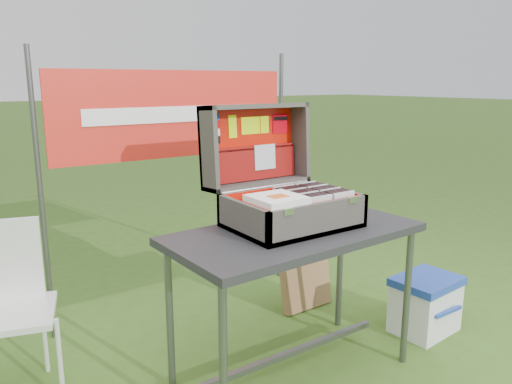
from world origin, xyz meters
TOP-DOWN VIEW (x-y plane):
  - ground at (0.00, 0.00)m, footprint 80.00×80.00m
  - table at (0.09, -0.01)m, footprint 1.28×0.68m
  - table_top at (0.09, -0.01)m, footprint 1.28×0.68m
  - table_leg_fl at (-0.48, -0.27)m, footprint 0.04×0.04m
  - table_leg_fr at (0.66, -0.27)m, footprint 0.04×0.04m
  - table_leg_bl at (-0.48, 0.24)m, footprint 0.04×0.04m
  - table_leg_br at (0.66, 0.24)m, footprint 0.04×0.04m
  - table_brace at (0.09, -0.01)m, footprint 1.11×0.03m
  - suitcase at (0.12, 0.10)m, footprint 0.62×0.60m
  - suitcase_base_bottom at (0.12, 0.04)m, footprint 0.62×0.44m
  - suitcase_base_wall_front at (0.12, -0.17)m, footprint 0.62×0.02m
  - suitcase_base_wall_back at (0.12, 0.25)m, footprint 0.62×0.02m
  - suitcase_base_wall_left at (-0.18, 0.04)m, footprint 0.02×0.44m
  - suitcase_base_wall_right at (0.42, 0.04)m, footprint 0.02×0.44m
  - suitcase_liner_floor at (0.12, 0.04)m, footprint 0.57×0.39m
  - suitcase_latch_left at (-0.08, -0.18)m, footprint 0.05×0.01m
  - suitcase_latch_right at (0.32, -0.18)m, footprint 0.05×0.01m
  - suitcase_hinge at (0.12, 0.26)m, footprint 0.55×0.02m
  - suitcase_lid_back at (0.12, 0.43)m, footprint 0.62×0.05m
  - suitcase_lid_rim_far at (0.12, 0.37)m, footprint 0.62×0.17m
  - suitcase_lid_rim_near at (0.12, 0.34)m, footprint 0.62×0.17m
  - suitcase_lid_rim_left at (-0.18, 0.36)m, footprint 0.02×0.19m
  - suitcase_lid_rim_right at (0.42, 0.36)m, footprint 0.02×0.19m
  - suitcase_lid_liner at (0.12, 0.41)m, footprint 0.56×0.03m
  - suitcase_liner_wall_front at (0.12, -0.15)m, footprint 0.57×0.01m
  - suitcase_liner_wall_back at (0.12, 0.23)m, footprint 0.57×0.01m
  - suitcase_liner_wall_left at (-0.16, 0.04)m, footprint 0.01×0.39m
  - suitcase_liner_wall_right at (0.40, 0.04)m, footprint 0.01×0.39m
  - suitcase_lid_pocket at (0.12, 0.39)m, footprint 0.55×0.04m
  - suitcase_pocket_edge at (0.12, 0.39)m, footprint 0.54×0.02m
  - suitcase_pocket_cd at (0.19, 0.37)m, footprint 0.14×0.02m
  - lid_sticker_cc_a at (-0.11, 0.42)m, footprint 0.06×0.01m
  - lid_sticker_cc_b at (-0.11, 0.41)m, footprint 0.06×0.01m
  - lid_sticker_cc_c at (-0.11, 0.41)m, footprint 0.06×0.01m
  - lid_sticker_cc_d at (-0.11, 0.41)m, footprint 0.06×0.01m
  - lid_card_neon_tall at (0.00, 0.41)m, footprint 0.05×0.01m
  - lid_card_neon_main at (0.12, 0.41)m, footprint 0.12×0.01m
  - lid_card_neon_small at (0.21, 0.41)m, footprint 0.05×0.01m
  - lid_sticker_band at (0.32, 0.41)m, footprint 0.11×0.01m
  - lid_sticker_band_bar at (0.32, 0.42)m, footprint 0.10×0.00m
  - cd_left_0 at (0.16, -0.13)m, footprint 0.14×0.01m
  - cd_left_1 at (0.16, -0.10)m, footprint 0.14×0.01m
  - cd_left_2 at (0.16, -0.08)m, footprint 0.14×0.01m
  - cd_left_3 at (0.16, -0.06)m, footprint 0.14×0.01m
  - cd_left_4 at (0.16, -0.03)m, footprint 0.14×0.01m
  - cd_left_5 at (0.16, -0.01)m, footprint 0.14×0.01m
  - cd_left_6 at (0.16, 0.02)m, footprint 0.14×0.01m
  - cd_left_7 at (0.16, 0.04)m, footprint 0.14×0.01m
  - cd_left_8 at (0.16, 0.06)m, footprint 0.14×0.01m
  - cd_left_9 at (0.16, 0.09)m, footprint 0.14×0.01m
  - cd_left_10 at (0.16, 0.11)m, footprint 0.14×0.01m
  - cd_left_11 at (0.16, 0.14)m, footprint 0.14×0.01m
  - cd_left_12 at (0.16, 0.16)m, footprint 0.14×0.01m
  - cd_right_0 at (0.31, -0.13)m, footprint 0.14×0.01m
  - cd_right_1 at (0.31, -0.10)m, footprint 0.14×0.01m
  - cd_right_2 at (0.31, -0.08)m, footprint 0.14×0.01m
  - cd_right_3 at (0.31, -0.06)m, footprint 0.14×0.01m
  - cd_right_4 at (0.31, -0.03)m, footprint 0.14×0.01m
  - cd_right_5 at (0.31, -0.01)m, footprint 0.14×0.01m
  - cd_right_6 at (0.31, 0.02)m, footprint 0.14×0.01m
  - cd_right_7 at (0.31, 0.04)m, footprint 0.14×0.01m
  - cd_right_8 at (0.31, 0.06)m, footprint 0.14×0.01m
  - cd_right_9 at (0.31, 0.09)m, footprint 0.14×0.01m
  - cd_right_10 at (0.31, 0.11)m, footprint 0.14×0.01m
  - cd_right_11 at (0.31, 0.14)m, footprint 0.14×0.01m
  - cd_right_12 at (0.31, 0.16)m, footprint 0.14×0.01m
  - songbook_0 at (-0.04, -0.04)m, footprint 0.23×0.23m
  - songbook_1 at (-0.04, -0.04)m, footprint 0.23×0.23m
  - songbook_2 at (-0.04, -0.04)m, footprint 0.23×0.23m
  - songbook_3 at (-0.04, -0.04)m, footprint 0.23×0.23m
  - songbook_4 at (-0.04, -0.04)m, footprint 0.23×0.23m
  - songbook_5 at (-0.04, -0.04)m, footprint 0.23×0.23m
  - songbook_graphic at (-0.04, -0.05)m, footprint 0.09×0.07m
  - cooler at (1.05, -0.11)m, footprint 0.42×0.33m
  - cooler_body at (1.05, -0.11)m, footprint 0.40×0.31m
  - cooler_lid at (1.05, -0.11)m, footprint 0.42×0.33m
  - cooler_handle at (1.05, -0.27)m, footprint 0.24×0.02m
  - chair at (-1.13, 0.57)m, footprint 0.49×0.52m
  - chair_seat at (-1.13, 0.57)m, footprint 0.48×0.48m
  - chair_leg_fr at (-0.97, 0.41)m, footprint 0.02×0.02m
  - chair_leg_br at (-0.97, 0.74)m, footprint 0.02×0.02m
  - chair_upright_right at (-0.97, 0.76)m, footprint 0.02×0.02m
  - cardboard_box at (0.66, 0.56)m, footprint 0.38×0.13m
  - banner_post_left at (-0.85, 1.10)m, footprint 0.03×0.03m
  - banner_post_right at (0.85, 1.10)m, footprint 0.03×0.03m
  - banner at (0.00, 1.09)m, footprint 1.60×0.02m
  - banner_text at (0.00, 1.08)m, footprint 1.20×0.00m

SIDE VIEW (x-z plane):
  - ground at x=0.00m, z-range 0.00..0.00m
  - table_brace at x=0.09m, z-range 0.10..0.14m
  - cooler_body at x=1.05m, z-range 0.00..0.30m
  - cooler at x=1.05m, z-range 0.00..0.35m
  - cooler_handle at x=1.05m, z-range 0.18..0.20m
  - cardboard_box at x=0.66m, z-range 0.00..0.40m
  - chair_leg_fr at x=-0.97m, z-range 0.00..0.44m
  - chair_leg_br at x=-0.97m, z-range 0.00..0.44m
  - cooler_lid at x=1.05m, z-range 0.30..0.35m
  - table_leg_fl at x=-0.48m, z-range 0.00..0.75m
  - table_leg_fr at x=0.66m, z-range 0.00..0.75m
  - table_leg_bl at x=-0.48m, z-range 0.00..0.75m
  - table_leg_br at x=0.66m, z-range 0.00..0.75m
  - table at x=0.09m, z-range 0.00..0.79m
  - chair at x=-1.13m, z-range 0.00..0.86m
  - chair_seat at x=-1.13m, z-range 0.42..0.45m
  - chair_upright_right at x=-0.97m, z-range 0.44..0.85m
  - table_top at x=0.09m, z-range 0.75..0.79m
  - suitcase_base_bottom at x=0.12m, z-range 0.79..0.81m
  - suitcase_liner_floor at x=0.12m, z-range 0.81..0.82m
  - banner_post_left at x=-0.85m, z-range 0.00..1.70m
  - banner_post_right at x=0.85m, z-range 0.00..1.70m
  - suitcase_base_wall_front at x=0.12m, z-range 0.79..0.95m
  - suitcase_base_wall_back at x=0.12m, z-range 0.79..0.95m
  - suitcase_base_wall_left at x=-0.18m, z-range 0.79..0.95m
  - suitcase_base_wall_right at x=0.42m, z-range 0.79..0.95m
  - suitcase_liner_wall_front at x=0.12m, z-range 0.81..0.95m
  - suitcase_liner_wall_back at x=0.12m, z-range 0.81..0.95m
  - suitcase_liner_wall_left at x=-0.16m, z-range 0.81..0.95m
  - suitcase_liner_wall_right at x=0.40m, z-range 0.81..0.95m
  - cd_left_0 at x=0.16m, z-range 0.82..0.97m
  - cd_left_1 at x=0.16m, z-range 0.82..0.97m
  - cd_left_2 at x=0.16m, z-range 0.82..0.97m
  - cd_left_3 at x=0.16m, z-range 0.82..0.97m
  - cd_left_4 at x=0.16m, z-range 0.82..0.97m
  - cd_left_5 at x=0.16m, z-range 0.82..0.97m
  - cd_left_6 at x=0.16m, z-range 0.82..0.97m
  - cd_left_7 at x=0.16m, z-range 0.82..0.97m
  - cd_left_8 at x=0.16m, z-range 0.82..0.97m
  - cd_left_9 at x=0.16m, z-range 0.82..0.97m
  - cd_left_10 at x=0.16m, z-range 0.82..0.97m
  - cd_left_11 at x=0.16m, z-range 0.82..0.97m
  - cd_left_12 at x=0.16m, z-range 0.82..0.97m
  - cd_right_0 at x=0.31m, z-range 0.82..0.97m
  - cd_right_1 at x=0.31m, z-range 0.82..0.97m
  - cd_right_2 at x=0.31m, z-range 0.82..0.97m
  - cd_right_3 at x=0.31m, z-range 0.82..0.97m
  - cd_right_4 at x=0.31m, z-range 0.82..0.97m
  - cd_right_5 at x=0.31m, z-range 0.82..0.97m
  - cd_right_6 at x=0.31m, z-range 0.82..0.97m
  - cd_right_7 at x=0.31m, z-range 0.82..0.97m
  - cd_right_8 at x=0.31m, z-range 0.82..0.97m
  - cd_right_9 at x=0.31m, z-range 0.82..0.97m
  - cd_right_10 at x=0.31m, z-range 0.82..0.97m
  - cd_right_11 at x=0.31m, z-range 0.82..0.97m
  - cd_right_12 at x=0.31m, z-range 0.82..0.97m
  - suitcase_latch_left at x=-0.08m, z-range 0.93..0.96m
  - suitcase_latch_right at x=0.32m, z-range 0.93..0.96m
  - suitcase_hinge at x=0.12m, z-range 0.95..0.96m
  - songbook_0 at x=-0.04m, z-range 0.95..0.96m
  - suitcase_lid_rim_near at x=0.12m, z-range 0.94..0.98m
  - songbook_1 at x=-0.04m, z-range 0.96..0.96m
  - songbook_2 at x=-0.04m, z-range 0.96..0.97m
  - songbook_3 at x=-0.04m, z-range 0.97..0.97m
  - songbook_4 at x=-0.04m, z-range 0.97..0.98m
  - songbook_5 at x=-0.04m, z-range 0.98..0.98m
  - songbook_graphic at x=-0.04m, z-range 0.98..0.99m
  - suitcase_lid_pocket at x=0.12m, z-range 0.97..1.15m
  - suitcase at x=0.12m, z-range 0.79..1.39m
  - suitcase_pocket_cd at x=0.19m, z-range 1.03..1.17m
  - suitcase_pocket_edge at x=0.12m, z-range 1.14..1.16m
  - suitcase_lid_back at x=0.12m, z-range 0.94..1.38m
  - suitcase_lid_liner at x=0.12m, z-range 0.97..1.36m
  - suitcase_lid_rim_left at x=-0.18m, z-range 0.94..1.39m
  - suitcase_lid_rim_right at x=0.42m, z-range 0.94..1.39m
  - lid_sticker_cc_d at x=-0.11m, z-range 1.19..1.22m
  - lid_sticker_cc_c at x=-0.11m, z-range 1.23..1.26m
  - lid_card_neon_tall at x=0.00m, z-range 1.21..1.33m
  - lid_card_neon_main at x=0.12m, z-range 1.22..1.32m
  - lid_card_neon_small at x=0.21m, z-range 1.22..1.32m
  - lid_sticker_band at x=0.32m, z-range 1.22..1.33m
  - lid_sticker_cc_b at x=-0.11m, z-range 1.27..1.30m
  - banner at x=0.00m, z-range 1.02..1.58m
  - banner_text at x=0.00m, z-range 1.25..1.35m
  - lid_sticker_band_bar at x=0.32m, z-range 1.29..1.31m
  - lid_sticker_cc_a at x=-0.11m, z-range 1.31..1.34m
  - suitcase_lid_rim_far at x=0.12m, z-range 1.36..1.39m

